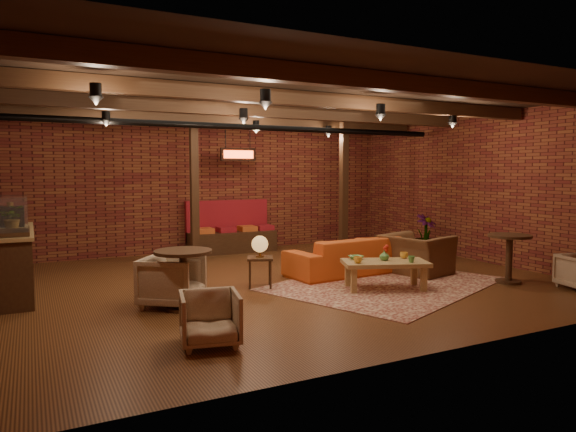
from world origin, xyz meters
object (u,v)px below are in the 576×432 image
armchair_right (417,248)px  round_table_right (509,251)px  armchair_a (172,278)px  armchair_b (210,316)px  side_table_book (389,237)px  plant_tall (426,193)px  coffee_table (384,264)px  round_table_left (183,269)px  side_table_lamp (260,248)px  sofa (348,255)px

armchair_right → round_table_right: 1.64m
armchair_a → round_table_right: round_table_right is taller
armchair_b → side_table_book: 6.50m
round_table_right → plant_tall: bearing=76.9°
side_table_book → round_table_right: size_ratio=0.65×
coffee_table → round_table_left: bearing=175.2°
armchair_b → armchair_right: (4.80, 2.10, 0.17)m
round_table_left → side_table_lamp: bearing=26.7°
armchair_b → armchair_right: 5.25m
armchair_b → armchair_a: bearing=100.6°
side_table_lamp → armchair_b: bearing=-124.8°
sofa → round_table_right: 2.85m
coffee_table → armchair_b: bearing=-158.7°
coffee_table → armchair_right: 1.55m
side_table_lamp → round_table_left: side_table_lamp is taller
coffee_table → round_table_right: (2.26, -0.59, 0.15)m
armchair_right → side_table_lamp: bearing=71.2°
round_table_right → plant_tall: plant_tall is taller
plant_tall → round_table_left: bearing=-162.1°
armchair_a → side_table_book: armchair_a is taller
armchair_a → armchair_right: armchair_right is taller
armchair_right → armchair_a: bearing=79.2°
armchair_right → round_table_right: bearing=-159.5°
coffee_table → plant_tall: 3.87m
armchair_right → plant_tall: (1.59, 1.54, 0.95)m
round_table_left → sofa: bearing=16.9°
side_table_lamp → round_table_right: 4.38m
armchair_a → side_table_book: bearing=-35.2°
plant_tall → sofa: bearing=-160.9°
sofa → side_table_book: bearing=-155.7°
coffee_table → armchair_a: 3.45m
round_table_left → armchair_b: (-0.14, -1.63, -0.24)m
sofa → armchair_right: (1.16, -0.58, 0.15)m
armchair_right → side_table_book: size_ratio=2.06×
coffee_table → sofa: bearing=82.3°
coffee_table → side_table_book: 3.01m
side_table_lamp → side_table_book: side_table_lamp is taller
coffee_table → round_table_left: size_ratio=1.82×
armchair_a → side_table_book: (5.32, 1.80, 0.09)m
side_table_book → side_table_lamp: bearing=-161.0°
side_table_lamp → armchair_b: side_table_lamp is taller
coffee_table → armchair_a: (-3.41, 0.52, -0.01)m
armchair_b → round_table_right: round_table_right is taller
armchair_a → armchair_right: bearing=-51.0°
coffee_table → plant_tall: (2.93, 2.30, 1.03)m
side_table_lamp → armchair_a: (-1.62, -0.52, -0.26)m
round_table_left → armchair_right: armchair_right is taller
coffee_table → armchair_right: armchair_right is taller
sofa → armchair_b: (-3.64, -2.69, -0.02)m
sofa → side_table_lamp: size_ratio=2.76×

